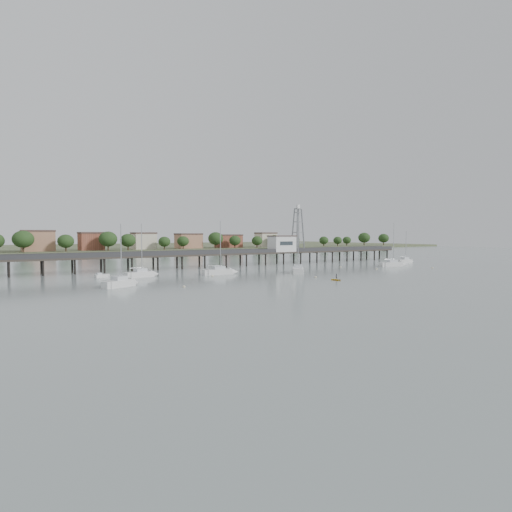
% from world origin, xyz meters
% --- Properties ---
extents(ground_plane, '(500.00, 500.00, 0.00)m').
position_xyz_m(ground_plane, '(0.00, 0.00, 0.00)').
color(ground_plane, slate).
rests_on(ground_plane, ground).
extents(pier, '(150.00, 5.00, 5.50)m').
position_xyz_m(pier, '(0.00, 60.00, 3.79)').
color(pier, '#2D2823').
rests_on(pier, ground).
extents(pier_building, '(8.40, 5.40, 5.30)m').
position_xyz_m(pier_building, '(25.00, 60.00, 6.67)').
color(pier_building, silver).
rests_on(pier_building, ground).
extents(lattice_tower, '(3.20, 3.20, 15.50)m').
position_xyz_m(lattice_tower, '(31.50, 60.00, 11.10)').
color(lattice_tower, slate).
rests_on(lattice_tower, ground).
extents(sailboat_e, '(6.77, 2.20, 11.22)m').
position_xyz_m(sailboat_e, '(62.98, 41.01, 0.65)').
color(sailboat_e, silver).
rests_on(sailboat_e, ground).
extents(sailboat_c, '(7.82, 9.14, 15.38)m').
position_xyz_m(sailboat_c, '(10.99, 33.39, 0.63)').
color(sailboat_c, silver).
rests_on(sailboat_c, ground).
extents(sailboat_a, '(7.61, 5.15, 12.32)m').
position_xyz_m(sailboat_a, '(-34.51, 27.45, 0.65)').
color(sailboat_a, silver).
rests_on(sailboat_a, ground).
extents(sailboat_b, '(8.00, 3.90, 12.77)m').
position_xyz_m(sailboat_b, '(-25.76, 42.77, 0.64)').
color(sailboat_b, silver).
rests_on(sailboat_b, ground).
extents(sailboat_d, '(8.74, 4.40, 13.85)m').
position_xyz_m(sailboat_d, '(48.50, 33.57, 0.64)').
color(sailboat_d, silver).
rests_on(sailboat_d, ground).
extents(sailboat_f, '(8.46, 3.16, 13.67)m').
position_xyz_m(sailboat_f, '(-7.53, 38.76, 0.64)').
color(sailboat_f, silver).
rests_on(sailboat_f, ground).
extents(white_tender, '(3.28, 1.86, 1.20)m').
position_xyz_m(white_tender, '(-34.49, 46.65, 0.37)').
color(white_tender, silver).
rests_on(white_tender, ground).
extents(yellow_dinghy, '(1.74, 0.83, 2.35)m').
position_xyz_m(yellow_dinghy, '(6.32, 14.12, 0.00)').
color(yellow_dinghy, gold).
rests_on(yellow_dinghy, ground).
extents(dinghy_occupant, '(0.83, 1.22, 0.27)m').
position_xyz_m(dinghy_occupant, '(6.32, 14.12, 0.00)').
color(dinghy_occupant, black).
rests_on(dinghy_occupant, ground).
extents(mooring_buoys, '(84.23, 19.83, 0.39)m').
position_xyz_m(mooring_buoys, '(8.10, 28.80, 0.08)').
color(mooring_buoys, beige).
rests_on(mooring_buoys, ground).
extents(far_shore, '(500.00, 170.00, 10.40)m').
position_xyz_m(far_shore, '(0.36, 239.58, 0.95)').
color(far_shore, '#475133').
rests_on(far_shore, ground).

